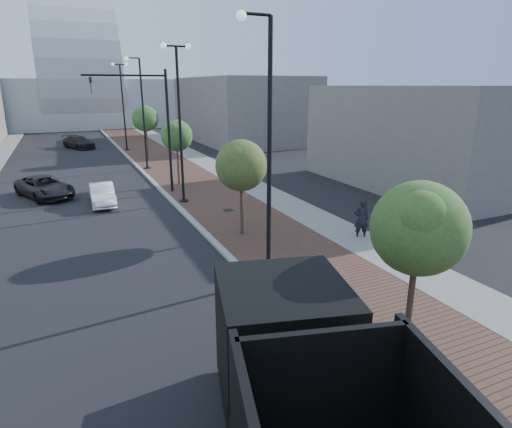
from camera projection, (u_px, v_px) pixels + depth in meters
name	position (u px, v px, depth m)	size (l,w,h in m)	color
sidewalk	(165.00, 157.00, 43.22)	(7.00, 140.00, 0.12)	#4C2D23
concrete_strip	(191.00, 155.00, 44.28)	(2.40, 140.00, 0.13)	slate
curb	(130.00, 159.00, 41.84)	(0.30, 140.00, 0.14)	gray
white_sedan	(102.00, 194.00, 25.89)	(1.35, 3.87, 1.28)	white
dark_car_mid	(44.00, 187.00, 27.58)	(2.29, 4.97, 1.38)	black
dark_car_far	(79.00, 142.00, 49.06)	(1.99, 4.90, 1.42)	black
pedestrian	(361.00, 219.00, 19.97)	(0.72, 0.47, 1.96)	black
streetlight_1	(266.00, 166.00, 14.64)	(1.44, 0.56, 9.21)	black
streetlight_2	(180.00, 124.00, 25.00)	(1.72, 0.56, 9.28)	black
streetlight_3	(142.00, 119.00, 35.56)	(1.44, 0.56, 9.21)	black
streetlight_4	(123.00, 106.00, 45.92)	(1.72, 0.56, 9.28)	black
traffic_mast	(154.00, 118.00, 27.22)	(5.09, 0.20, 8.00)	black
tree_0	(419.00, 228.00, 10.05)	(2.33, 2.27, 4.92)	#382619
tree_1	(242.00, 166.00, 19.74)	(2.44, 2.41, 4.66)	#382619
tree_2	(177.00, 136.00, 30.16)	(2.30, 2.23, 4.71)	#382619
tree_3	(146.00, 119.00, 40.50)	(2.49, 2.46, 5.22)	#382619
convention_center	(79.00, 91.00, 78.55)	(50.00, 30.00, 50.00)	#ABB2B6
commercial_block_ne	(241.00, 109.00, 55.72)	(12.00, 22.00, 8.00)	#625C58
commercial_block_e	(425.00, 136.00, 30.51)	(10.00, 16.00, 7.00)	#635D59
utility_cover_1	(339.00, 290.00, 14.87)	(0.50, 0.50, 0.02)	black
utility_cover_2	(228.00, 210.00, 24.46)	(0.50, 0.50, 0.02)	black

